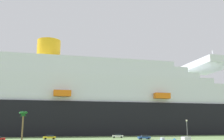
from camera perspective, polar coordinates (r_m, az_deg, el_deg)
name	(u,v)px	position (r m, az deg, el deg)	size (l,w,h in m)	color
ground_plane	(100,137)	(119.87, -2.57, -14.06)	(600.00, 600.00, 0.00)	#567042
cruise_ship	(107,105)	(147.37, -1.17, -7.45)	(255.77, 49.94, 57.50)	black
palm_tree	(23,117)	(97.95, -18.35, -9.42)	(2.95, 2.86, 9.90)	brown
street_lamp	(187,127)	(90.76, 15.65, -11.60)	(0.56, 0.56, 6.93)	slate
parked_car_white_van	(118,136)	(112.87, 1.25, -13.81)	(4.74, 2.52, 1.58)	white
parked_car_blue_suv	(144,137)	(102.35, 6.87, -13.98)	(4.69, 2.30, 1.58)	#264C99
parked_car_yellow_taxi	(50,137)	(104.25, -13.14, -13.72)	(4.73, 2.64, 1.58)	yellow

